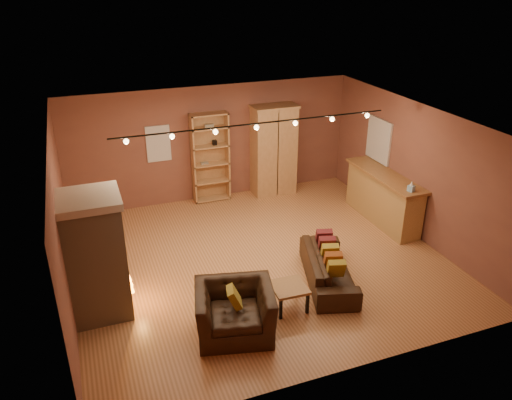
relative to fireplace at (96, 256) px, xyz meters
name	(u,v)px	position (x,y,z in m)	size (l,w,h in m)	color
floor	(260,259)	(3.04, 0.60, -1.06)	(7.00, 7.00, 0.00)	#9B5F37
ceiling	(261,122)	(3.04, 0.60, 1.74)	(7.00, 7.00, 0.00)	#56371B
back_wall	(212,143)	(3.04, 3.85, 0.34)	(7.00, 0.02, 2.80)	brown
left_wall	(62,226)	(-0.46, 0.60, 0.34)	(0.02, 6.50, 2.80)	brown
right_wall	(416,171)	(6.54, 0.60, 0.34)	(0.02, 6.50, 2.80)	brown
fireplace	(96,256)	(0.00, 0.00, 0.00)	(1.01, 0.98, 2.12)	tan
back_window	(158,144)	(1.74, 3.83, 0.49)	(0.56, 0.04, 0.86)	silver
bookcase	(210,156)	(2.93, 3.73, 0.06)	(0.90, 0.35, 2.20)	tan
armoire	(274,150)	(4.53, 3.56, 0.08)	(1.12, 0.64, 2.27)	tan
bar_counter	(383,197)	(6.24, 1.22, -0.49)	(0.63, 2.37, 1.13)	tan
tissue_box	(411,187)	(6.19, 0.26, 0.16)	(0.16, 0.16, 0.22)	#90C0E7
right_window	(379,140)	(6.51, 2.00, 0.59)	(0.05, 0.90, 1.00)	silver
loveseat	(329,262)	(3.94, -0.54, -0.66)	(1.11, 2.04, 0.80)	black
armchair	(234,304)	(1.89, -1.29, -0.53)	(1.36, 1.04, 1.05)	black
coffee_table	(289,289)	(2.94, -1.02, -0.69)	(0.59, 0.59, 0.43)	#9A6638
track_rail	(256,126)	(3.04, 0.80, 1.62)	(5.20, 0.09, 0.13)	black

